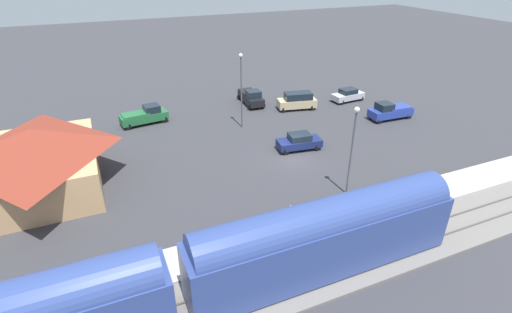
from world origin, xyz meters
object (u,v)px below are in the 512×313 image
station_building (38,158)px  sedan_navy (299,142)px  pedestrian_on_platform (290,214)px  light_pole_near_platform (353,141)px  passenger_train (177,279)px  suv_tan (297,101)px  pickup_black (251,97)px  sedan_silver (348,95)px  light_pole_lot_center (241,83)px  pickup_blue (390,111)px  pickup_green (145,115)px

station_building → sedan_navy: bearing=-95.6°
pedestrian_on_platform → light_pole_near_platform: bearing=-71.2°
station_building → light_pole_near_platform: 25.86m
passenger_train → sedan_navy: size_ratio=7.51×
suv_tan → pickup_black: suv_tan is taller
sedan_silver → light_pole_lot_center: light_pole_lot_center is taller
pedestrian_on_platform → light_pole_near_platform: 7.78m
sedan_navy → pickup_black: (14.43, -0.69, 0.15)m
suv_tan → pickup_blue: size_ratio=0.95×
pickup_green → pickup_blue: bearing=-110.5°
sedan_silver → light_pole_near_platform: bearing=144.6°
station_building → sedan_navy: size_ratio=2.72×
passenger_train → pedestrian_on_platform: passenger_train is taller
sedan_silver → pickup_green: bearing=83.8°
passenger_train → pickup_green: 29.05m
suv_tan → light_pole_lot_center: size_ratio=0.61×
station_building → pickup_blue: bearing=-89.1°
pickup_blue → light_pole_near_platform: (-11.80, 14.51, 3.83)m
suv_tan → light_pole_near_platform: light_pole_near_platform is taller
station_building → light_pole_near_platform: (-11.20, -23.22, 2.04)m
pickup_green → pickup_black: bearing=-85.1°
pickup_blue → sedan_navy: bearing=101.7°
station_building → suv_tan: (8.00, -29.03, -1.68)m
passenger_train → pickup_blue: size_ratio=6.45×
pickup_green → pickup_blue: same height
pickup_black → light_pole_near_platform: size_ratio=0.71×
suv_tan → light_pole_lot_center: (-2.66, 8.72, 4.14)m
sedan_navy → pickup_black: pickup_black is taller
passenger_train → suv_tan: size_ratio=6.79×
station_building → pickup_black: bearing=-63.5°
pickup_green → light_pole_near_platform: light_pole_near_platform is taller
suv_tan → pedestrian_on_platform: bearing=150.0°
pickup_green → pickup_black: same height
suv_tan → light_pole_lot_center: 10.01m
pedestrian_on_platform → sedan_silver: 29.41m
station_building → pickup_blue: size_ratio=2.33×
pickup_black → pickup_blue: bearing=-130.5°
station_building → sedan_silver: size_ratio=2.75×
pickup_black → sedan_silver: size_ratio=1.18×
pickup_black → station_building: bearing=116.5°
sedan_silver → light_pole_near_platform: light_pole_near_platform is taller
suv_tan → sedan_navy: bearing=152.3°
pedestrian_on_platform → sedan_silver: (21.40, -20.18, -0.40)m
sedan_navy → pickup_blue: pickup_blue is taller
suv_tan → passenger_train: bearing=140.4°
suv_tan → pickup_black: (4.09, 4.75, -0.12)m
pedestrian_on_platform → light_pole_near_platform: (2.23, -6.54, 3.58)m
pickup_blue → sedan_silver: bearing=6.8°
pedestrian_on_platform → suv_tan: suv_tan is taller
passenger_train → pickup_green: bearing=-5.3°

